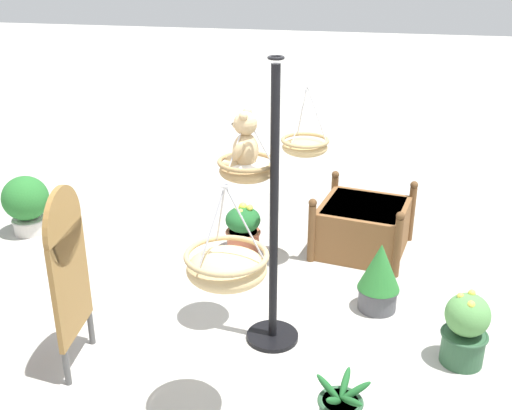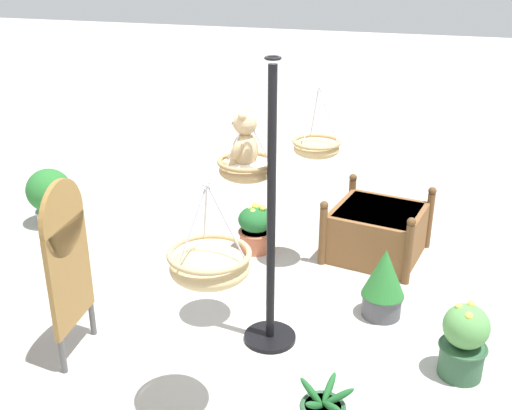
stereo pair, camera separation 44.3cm
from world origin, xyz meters
The scene contains 13 objects.
ground_plane centered at (0.00, 0.00, 0.00)m, with size 40.00×40.00×0.00m, color #ADAAA3.
display_pole_central centered at (-0.22, -0.14, 0.73)m, with size 0.44×0.44×2.38m.
hanging_basket_with_teddy centered at (-0.07, 0.11, 1.47)m, with size 0.47×0.47×0.53m.
teddy_bear centered at (-0.07, 0.13, 1.67)m, with size 0.33×0.29×0.48m.
hanging_basket_left_high centered at (-1.20, -0.02, 1.21)m, with size 0.55×0.55×0.68m.
hanging_basket_right_low centered at (1.19, -0.19, 1.29)m, with size 0.47×0.47×0.69m.
wooden_planter_box centered at (1.61, -0.79, 0.29)m, with size 1.12×1.12×0.71m.
potted_plant_fern_front centered at (0.44, -1.00, 0.34)m, with size 0.38×0.38×0.66m.
potted_plant_flowering_red centered at (-0.21, -1.69, 0.31)m, with size 0.37×0.37×0.65m.
potted_plant_tall_leafy centered at (1.33, 0.48, 0.26)m, with size 0.39×0.39×0.55m.
potted_plant_bushy_green centered at (1.25, 3.02, 0.38)m, with size 0.53×0.53×0.69m.
potted_plant_small_succulent centered at (-1.15, -0.79, 0.16)m, with size 0.42×0.41×0.39m.
display_sign_board centered at (-0.86, 1.30, 0.90)m, with size 0.60×0.11×1.52m.
Camera 1 is at (-4.51, -0.92, 3.10)m, focal length 42.88 mm.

